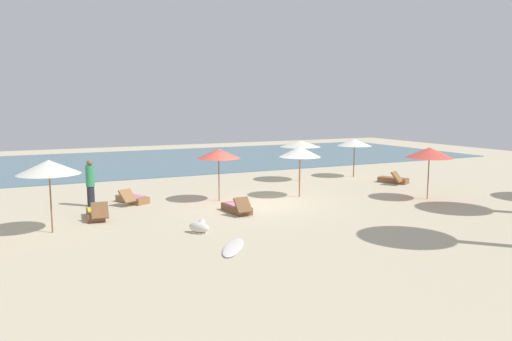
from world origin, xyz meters
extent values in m
plane|color=beige|center=(0.00, 0.00, 0.00)|extent=(60.00, 60.00, 0.00)
cube|color=slate|center=(0.00, 17.00, 0.03)|extent=(48.00, 16.00, 0.06)
cylinder|color=brown|center=(-7.65, -0.90, 1.15)|extent=(0.05, 0.05, 2.29)
cone|color=silver|center=(-7.65, -0.90, 2.12)|extent=(1.95, 1.95, 0.45)
cylinder|color=olive|center=(4.97, 4.88, 1.06)|extent=(0.05, 0.05, 2.12)
cone|color=silver|center=(4.97, 4.88, 1.99)|extent=(2.15, 2.15, 0.35)
cylinder|color=olive|center=(7.28, -1.95, 1.10)|extent=(0.05, 0.05, 2.20)
cone|color=#D84C3F|center=(7.28, -1.95, 2.03)|extent=(1.97, 1.97, 0.45)
cylinder|color=brown|center=(-0.95, 1.60, 1.08)|extent=(0.04, 0.04, 2.16)
cone|color=#D84C3F|center=(-0.95, 1.60, 2.02)|extent=(1.83, 1.83, 0.38)
cylinder|color=brown|center=(8.39, 4.75, 1.05)|extent=(0.06, 0.06, 2.10)
cone|color=white|center=(8.39, 4.75, 1.95)|extent=(1.92, 1.92, 0.39)
cylinder|color=olive|center=(2.59, 0.92, 1.10)|extent=(0.06, 0.06, 2.19)
cone|color=white|center=(2.59, 0.92, 2.01)|extent=(1.83, 1.83, 0.46)
cube|color=brown|center=(8.96, 2.13, 0.14)|extent=(1.21, 1.61, 0.28)
cube|color=brown|center=(8.65, 1.50, 0.42)|extent=(0.72, 0.68, 0.54)
cube|color=olive|center=(-4.34, 2.84, 0.14)|extent=(1.22, 1.61, 0.28)
cube|color=olive|center=(-4.65, 2.21, 0.41)|extent=(0.74, 0.71, 0.51)
cube|color=#D17299|center=(-4.34, 2.84, 0.30)|extent=(0.93, 1.17, 0.03)
cube|color=brown|center=(-1.16, -0.74, 0.14)|extent=(0.70, 1.54, 0.28)
cube|color=brown|center=(-1.21, -1.44, 0.42)|extent=(0.60, 0.52, 0.53)
cube|color=#D17299|center=(-1.16, -0.74, 0.30)|extent=(0.58, 1.08, 0.03)
cube|color=brown|center=(-6.13, 0.57, 0.14)|extent=(0.73, 1.55, 0.28)
cube|color=brown|center=(-6.07, -0.13, 0.42)|extent=(0.61, 0.53, 0.53)
cube|color=yellow|center=(-6.13, 0.57, 0.30)|extent=(0.60, 1.09, 0.03)
cylinder|color=#26262D|center=(-5.99, 2.83, 0.40)|extent=(0.38, 0.38, 0.81)
cylinder|color=#338C59|center=(-5.99, 2.83, 1.23)|extent=(0.45, 0.45, 0.84)
sphere|color=brown|center=(-5.99, 2.83, 1.76)|extent=(0.23, 0.23, 0.23)
cube|color=silver|center=(-3.44, -3.01, 0.02)|extent=(0.44, 0.49, 0.04)
ellipsoid|color=silver|center=(-3.44, -3.01, 0.20)|extent=(0.70, 0.79, 0.33)
sphere|color=silver|center=(-3.25, -2.74, 0.26)|extent=(0.23, 0.23, 0.23)
ellipsoid|color=silver|center=(-3.10, -4.99, 0.04)|extent=(1.47, 1.89, 0.07)
camera|label=1|loc=(-8.39, -17.50, 4.10)|focal=34.45mm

